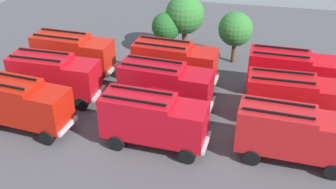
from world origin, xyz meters
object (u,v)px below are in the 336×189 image
fire_truck_8 (292,71)px  firefighter_1 (281,129)px  fire_truck_2 (292,132)px  fire_truck_6 (73,53)px  traffic_cone_0 (198,126)px  fire_truck_1 (153,119)px  fire_truck_3 (54,75)px  tree_1 (185,15)px  traffic_cone_1 (66,55)px  fire_truck_5 (295,98)px  traffic_cone_2 (294,79)px  fire_truck_7 (174,62)px  fire_truck_4 (165,85)px  tree_2 (236,29)px  fire_truck_0 (21,103)px  tree_0 (166,27)px

fire_truck_8 → firefighter_1: (-0.85, -6.77, -1.14)m
fire_truck_2 → fire_truck_6: bearing=159.8°
traffic_cone_0 → fire_truck_6: bearing=152.7°
fire_truck_1 → fire_truck_6: same height
fire_truck_3 → tree_1: tree_1 is taller
traffic_cone_1 → fire_truck_5: bearing=-18.4°
fire_truck_1 → firefighter_1: size_ratio=4.11×
fire_truck_1 → traffic_cone_2: (9.88, 11.34, -1.84)m
traffic_cone_0 → fire_truck_3: bearing=170.5°
traffic_cone_1 → fire_truck_3: bearing=-70.8°
fire_truck_7 → fire_truck_4: bearing=-83.6°
fire_truck_3 → fire_truck_5: (18.56, 0.36, 0.00)m
fire_truck_3 → fire_truck_4: 8.98m
fire_truck_6 → tree_2: size_ratio=1.48×
tree_1 → traffic_cone_0: 14.04m
fire_truck_3 → fire_truck_5: size_ratio=1.01×
traffic_cone_1 → fire_truck_8: bearing=-7.5°
firefighter_1 → traffic_cone_0: (-5.79, 0.16, -0.73)m
fire_truck_0 → fire_truck_3: same height
firefighter_1 → tree_2: bearing=76.8°
fire_truck_4 → fire_truck_5: (9.58, 0.04, 0.00)m
traffic_cone_1 → tree_0: bearing=16.5°
fire_truck_0 → tree_0: size_ratio=1.70×
tree_0 → fire_truck_7: bearing=-71.4°
fire_truck_4 → fire_truck_5: same height
fire_truck_1 → traffic_cone_1: (-11.78, 11.81, -1.82)m
fire_truck_2 → fire_truck_5: 4.45m
fire_truck_3 → fire_truck_1: bearing=-24.1°
fire_truck_8 → traffic_cone_1: 21.35m
fire_truck_6 → fire_truck_8: size_ratio=1.01×
tree_0 → fire_truck_3: bearing=-124.1°
fire_truck_0 → traffic_cone_2: size_ratio=11.85×
firefighter_1 → traffic_cone_1: (-20.25, 9.55, -0.68)m
fire_truck_4 → tree_1: 10.98m
fire_truck_2 → fire_truck_4: size_ratio=1.00×
fire_truck_0 → traffic_cone_1: bearing=107.2°
tree_0 → traffic_cone_2: tree_0 is taller
tree_1 → traffic_cone_1: size_ratio=8.88×
fire_truck_5 → tree_2: (-5.00, 9.53, 1.19)m
fire_truck_1 → fire_truck_2: (8.95, 0.35, 0.00)m
fire_truck_6 → firefighter_1: (17.97, -6.44, -1.14)m
tree_0 → traffic_cone_2: size_ratio=6.96×
fire_truck_4 → traffic_cone_0: (2.91, -2.31, -1.87)m
tree_2 → tree_0: bearing=177.5°
fire_truck_1 → fire_truck_7: bearing=96.4°
fire_truck_3 → traffic_cone_1: (-2.57, 7.39, -1.82)m
fire_truck_0 → traffic_cone_2: bearing=37.0°
fire_truck_1 → fire_truck_6: bearing=141.8°
fire_truck_5 → traffic_cone_0: 7.32m
fire_truck_6 → traffic_cone_1: bearing=130.4°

